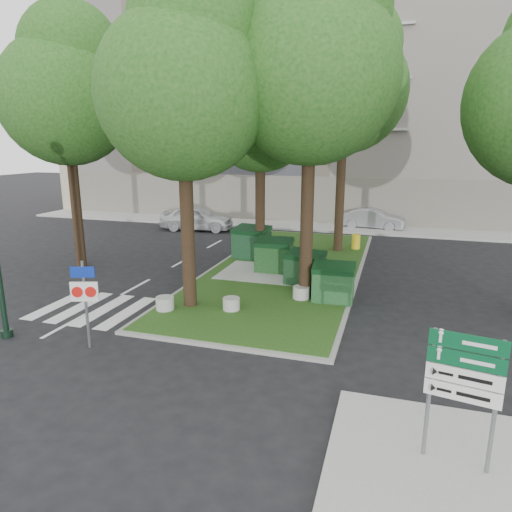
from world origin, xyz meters
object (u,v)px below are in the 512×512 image
at_px(traffic_sign_pole, 85,293).
at_px(litter_bin, 356,241).
at_px(tree_median_near_right, 314,58).
at_px(dumpster_d, 333,283).
at_px(bollard_right, 301,292).
at_px(dumpster_b, 274,255).
at_px(dumpster_c, 305,268).
at_px(dumpster_a, 251,243).
at_px(car_white, 197,218).
at_px(tree_median_far, 347,78).
at_px(tree_street_left, 67,86).
at_px(bollard_mid, 231,304).
at_px(car_silver, 373,219).
at_px(tree_median_mid, 263,105).
at_px(bollard_left, 165,303).
at_px(directional_sign, 464,379).
at_px(tree_median_near_left, 186,76).

bearing_deg(traffic_sign_pole, litter_bin, 48.58).
height_order(tree_median_near_right, traffic_sign_pole, tree_median_near_right).
distance_m(dumpster_d, bollard_right, 1.17).
bearing_deg(dumpster_d, tree_median_near_right, 165.48).
distance_m(dumpster_b, bollard_right, 3.62).
height_order(dumpster_c, bollard_right, dumpster_c).
distance_m(litter_bin, traffic_sign_pole, 14.91).
xyz_separation_m(dumpster_a, traffic_sign_pole, (-1.32, -10.32, 0.71)).
relative_size(dumpster_c, litter_bin, 2.16).
distance_m(tree_median_near_right, car_white, 16.02).
height_order(tree_median_far, dumpster_a, tree_median_far).
relative_size(tree_street_left, dumpster_c, 6.81).
distance_m(bollard_right, traffic_sign_pole, 7.22).
bearing_deg(bollard_mid, car_silver, 78.06).
bearing_deg(tree_median_mid, dumpster_b, -59.35).
xyz_separation_m(bollard_left, bollard_mid, (2.07, 0.62, -0.01)).
height_order(bollard_left, directional_sign, directional_sign).
relative_size(bollard_right, car_silver, 0.15).
bearing_deg(car_white, dumpster_b, -144.02).
bearing_deg(tree_median_near_left, dumpster_d, 22.25).
height_order(bollard_right, car_white, car_white).
height_order(dumpster_d, traffic_sign_pole, traffic_sign_pole).
relative_size(dumpster_d, bollard_left, 2.49).
relative_size(dumpster_a, directional_sign, 0.77).
relative_size(dumpster_b, traffic_sign_pole, 0.63).
bearing_deg(tree_median_mid, bollard_right, -59.54).
relative_size(dumpster_a, car_white, 0.39).
bearing_deg(car_silver, dumpster_d, -175.54).
height_order(tree_median_mid, traffic_sign_pole, tree_median_mid).
distance_m(tree_median_near_right, litter_bin, 11.03).
bearing_deg(bollard_mid, tree_median_near_right, 44.33).
relative_size(bollard_right, litter_bin, 0.78).
height_order(dumpster_d, bollard_mid, dumpster_d).
height_order(tree_median_mid, dumpster_d, tree_median_mid).
xyz_separation_m(tree_street_left, dumpster_c, (10.12, -0.18, -6.90)).
xyz_separation_m(tree_median_far, bollard_mid, (-2.32, -9.57, -8.00)).
xyz_separation_m(dumpster_a, dumpster_b, (1.60, -1.90, -0.05)).
bearing_deg(bollard_right, car_white, 128.79).
relative_size(dumpster_b, litter_bin, 2.05).
distance_m(dumpster_c, bollard_right, 1.70).
xyz_separation_m(dumpster_d, directional_sign, (3.11, -7.65, 0.93)).
bearing_deg(tree_median_near_left, car_white, 113.82).
bearing_deg(litter_bin, bollard_left, -115.56).
distance_m(tree_street_left, bollard_right, 12.79).
bearing_deg(bollard_mid, dumpster_b, 88.39).
height_order(dumpster_b, dumpster_c, dumpster_b).
relative_size(dumpster_a, car_silver, 0.45).
height_order(dumpster_a, dumpster_b, dumpster_a).
bearing_deg(dumpster_b, car_silver, 72.86).
height_order(tree_median_near_right, bollard_right, tree_median_near_right).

